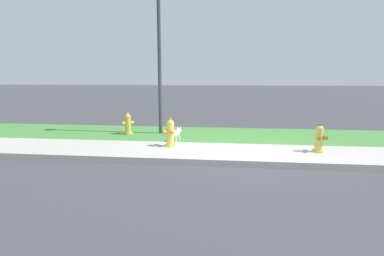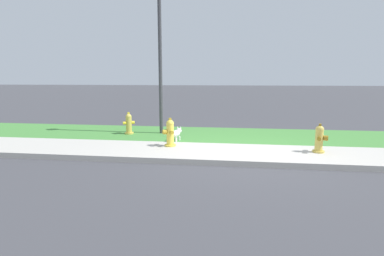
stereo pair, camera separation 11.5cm
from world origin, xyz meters
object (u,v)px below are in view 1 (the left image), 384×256
Objects in this scene: fire_hydrant_mid_block at (170,133)px; street_lamp at (159,32)px; fire_hydrant_by_grass_verge at (319,139)px; fire_hydrant_at_driveway at (128,124)px; small_white_dog at (176,133)px.

street_lamp is at bearing -10.22° from fire_hydrant_mid_block.
street_lamp reaches higher than fire_hydrant_mid_block.
fire_hydrant_by_grass_verge is 0.15× the size of street_lamp.
fire_hydrant_at_driveway is 2.91m from street_lamp.
fire_hydrant_by_grass_verge reaches higher than fire_hydrant_at_driveway.
fire_hydrant_at_driveway is 1.83m from small_white_dog.
fire_hydrant_at_driveway is 5.41m from fire_hydrant_by_grass_verge.
fire_hydrant_at_driveway is 0.98× the size of fire_hydrant_by_grass_verge.
small_white_dog is 3.11m from street_lamp.
fire_hydrant_mid_block reaches higher than fire_hydrant_at_driveway.
fire_hydrant_at_driveway is at bearing -92.80° from fire_hydrant_by_grass_verge.
fire_hydrant_mid_block is at bearing -172.59° from small_white_dog.
small_white_dog is (1.64, -0.81, -0.11)m from fire_hydrant_at_driveway.
fire_hydrant_mid_block is 3.29m from street_lamp.
fire_hydrant_mid_block is 1.36× the size of small_white_dog.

